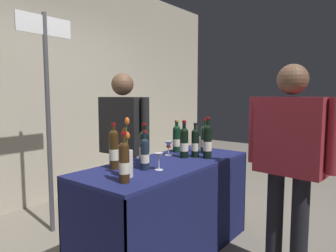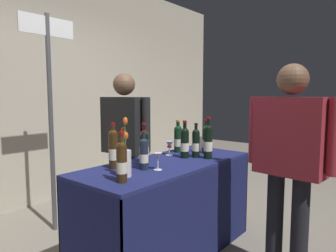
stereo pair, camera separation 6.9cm
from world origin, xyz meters
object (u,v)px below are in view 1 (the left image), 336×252
(display_bottle_0, at_px, (145,148))
(vendor_presenter, at_px, (123,137))
(booth_signpost, at_px, (47,99))
(featured_wine_bottle, at_px, (114,149))
(flower_vase, at_px, (127,159))
(taster_foreground_right, at_px, (290,152))
(wine_glass_mid, at_px, (169,145))
(wine_glass_near_vendor, at_px, (159,157))
(tasting_table, at_px, (168,192))

(display_bottle_0, height_order, vendor_presenter, vendor_presenter)
(booth_signpost, bearing_deg, featured_wine_bottle, -93.58)
(flower_vase, xyz_separation_m, booth_signpost, (0.16, 1.22, 0.39))
(vendor_presenter, xyz_separation_m, taster_foreground_right, (0.17, -1.52, 0.01))
(featured_wine_bottle, bearing_deg, wine_glass_mid, -0.09)
(featured_wine_bottle, distance_m, wine_glass_near_vendor, 0.34)
(wine_glass_near_vendor, bearing_deg, display_bottle_0, 81.59)
(wine_glass_mid, bearing_deg, featured_wine_bottle, 179.91)
(wine_glass_mid, xyz_separation_m, taster_foreground_right, (0.05, -1.06, 0.05))
(featured_wine_bottle, xyz_separation_m, vendor_presenter, (0.54, 0.46, -0.01))
(featured_wine_bottle, distance_m, display_bottle_0, 0.24)
(display_bottle_0, distance_m, booth_signpost, 1.18)
(wine_glass_mid, distance_m, vendor_presenter, 0.48)
(wine_glass_near_vendor, height_order, booth_signpost, booth_signpost)
(flower_vase, bearing_deg, booth_signpost, 82.52)
(wine_glass_near_vendor, bearing_deg, taster_foreground_right, -55.61)
(wine_glass_mid, relative_size, flower_vase, 0.32)
(flower_vase, bearing_deg, featured_wine_bottle, 67.14)
(wine_glass_mid, distance_m, booth_signpost, 1.23)
(vendor_presenter, bearing_deg, wine_glass_mid, 11.35)
(display_bottle_0, height_order, flower_vase, flower_vase)
(taster_foreground_right, bearing_deg, featured_wine_bottle, 39.17)
(vendor_presenter, bearing_deg, display_bottle_0, -33.80)
(flower_vase, bearing_deg, display_bottle_0, 20.24)
(display_bottle_0, height_order, booth_signpost, booth_signpost)
(flower_vase, relative_size, taster_foreground_right, 0.26)
(display_bottle_0, height_order, wine_glass_mid, display_bottle_0)
(tasting_table, bearing_deg, vendor_presenter, 80.56)
(featured_wine_bottle, distance_m, flower_vase, 0.26)
(wine_glass_mid, relative_size, booth_signpost, 0.06)
(display_bottle_0, relative_size, taster_foreground_right, 0.22)
(wine_glass_near_vendor, height_order, taster_foreground_right, taster_foreground_right)
(tasting_table, relative_size, featured_wine_bottle, 4.69)
(wine_glass_mid, bearing_deg, display_bottle_0, -165.15)
(wine_glass_mid, relative_size, vendor_presenter, 0.08)
(booth_signpost, bearing_deg, wine_glass_mid, -58.75)
(vendor_presenter, distance_m, booth_signpost, 0.80)
(wine_glass_near_vendor, distance_m, taster_foreground_right, 0.94)
(featured_wine_bottle, relative_size, vendor_presenter, 0.22)
(featured_wine_bottle, height_order, flower_vase, flower_vase)
(wine_glass_mid, height_order, vendor_presenter, vendor_presenter)
(display_bottle_0, bearing_deg, wine_glass_mid, 14.85)
(wine_glass_mid, distance_m, flower_vase, 0.80)
(tasting_table, bearing_deg, flower_vase, -173.84)
(tasting_table, xyz_separation_m, taster_foreground_right, (0.28, -0.89, 0.40))
(display_bottle_0, xyz_separation_m, taster_foreground_right, (0.51, -0.94, 0.01))
(featured_wine_bottle, distance_m, taster_foreground_right, 1.28)
(tasting_table, bearing_deg, booth_signpost, 107.48)
(booth_signpost, bearing_deg, tasting_table, -72.52)
(wine_glass_near_vendor, distance_m, wine_glass_mid, 0.56)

